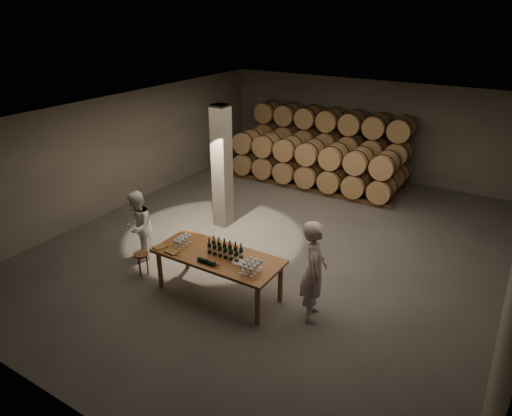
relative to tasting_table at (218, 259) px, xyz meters
The scene contains 15 objects.
room 3.34m from the tasting_table, 123.69° to the left, with size 12.00×12.00×12.00m.
tasting_table is the anchor object (origin of this frame).
barrel_stack_back 7.77m from the tasting_table, 97.11° to the left, with size 5.48×0.95×2.31m.
barrel_stack_front 6.37m from the tasting_table, 98.66° to the left, with size 5.48×0.95×1.57m.
bottle_cluster 0.27m from the tasting_table, 23.01° to the left, with size 0.73×0.23×0.33m.
lying_bottles 0.40m from the tasting_table, 86.83° to the right, with size 0.49×0.09×0.09m.
glass_cluster_left 0.90m from the tasting_table, behind, with size 0.20×0.42×0.18m.
glass_cluster_right 0.91m from the tasting_table, ahead, with size 0.31×0.42×0.18m.
plate 0.51m from the tasting_table, ahead, with size 0.25×0.25×0.01m, color silver.
notebook_near 0.92m from the tasting_table, 154.84° to the right, with size 0.25×0.20×0.03m, color olive.
notebook_corner 1.24m from the tasting_table, 162.69° to the right, with size 0.21×0.26×0.02m, color olive.
pen 0.80m from the tasting_table, 145.22° to the right, with size 0.01×0.01×0.13m, color black.
stool 1.87m from the tasting_table, behind, with size 0.32×0.32×0.54m.
person_man 1.96m from the tasting_table, ahead, with size 0.72×0.48×1.99m, color beige.
person_woman 2.38m from the tasting_table, behind, with size 0.80×0.63×1.65m, color white.
Camera 1 is at (4.74, -8.76, 5.41)m, focal length 32.00 mm.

